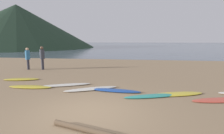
# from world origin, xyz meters

# --- Properties ---
(ground_plane) EXTENTS (120.00, 120.00, 0.20)m
(ground_plane) POSITION_xyz_m (0.00, 10.00, -0.10)
(ground_plane) COLOR #997C5B
(ground_plane) RESTS_ON ground
(ocean_water) EXTENTS (140.00, 100.00, 0.01)m
(ocean_water) POSITION_xyz_m (0.00, 65.68, 0.00)
(ocean_water) COLOR slate
(ocean_water) RESTS_ON ground
(headland_hill) EXTENTS (41.65, 41.65, 11.59)m
(headland_hill) POSITION_xyz_m (-31.32, 41.68, 5.79)
(headland_hill) COLOR #1E3323
(headland_hill) RESTS_ON ground
(surfboard_1) EXTENTS (2.10, 1.00, 0.09)m
(surfboard_1) POSITION_xyz_m (-5.13, 4.15, 0.04)
(surfboard_1) COLOR yellow
(surfboard_1) RESTS_ON ground
(surfboard_2) EXTENTS (2.20, 0.66, 0.08)m
(surfboard_2) POSITION_xyz_m (-3.64, 2.64, 0.04)
(surfboard_2) COLOR yellow
(surfboard_2) RESTS_ON ground
(surfboard_3) EXTENTS (2.56, 1.42, 0.09)m
(surfboard_3) POSITION_xyz_m (-2.05, 3.23, 0.04)
(surfboard_3) COLOR silver
(surfboard_3) RESTS_ON ground
(surfboard_4) EXTENTS (2.51, 1.64, 0.08)m
(surfboard_4) POSITION_xyz_m (-0.57, 2.69, 0.04)
(surfboard_4) COLOR silver
(surfboard_4) RESTS_ON ground
(surfboard_5) EXTENTS (2.39, 0.71, 0.10)m
(surfboard_5) POSITION_xyz_m (0.61, 2.57, 0.05)
(surfboard_5) COLOR #1E479E
(surfboard_5) RESTS_ON ground
(surfboard_6) EXTENTS (2.65, 1.34, 0.07)m
(surfboard_6) POSITION_xyz_m (2.32, 2.05, 0.04)
(surfboard_6) COLOR teal
(surfboard_6) RESTS_ON ground
(surfboard_7) EXTENTS (2.41, 1.27, 0.07)m
(surfboard_7) POSITION_xyz_m (3.32, 2.45, 0.03)
(surfboard_7) COLOR yellow
(surfboard_7) RESTS_ON ground
(surfboard_8) EXTENTS (2.60, 1.20, 0.06)m
(surfboard_8) POSITION_xyz_m (4.92, 1.90, 0.03)
(surfboard_8) COLOR #D84C38
(surfboard_8) RESTS_ON ground
(person_0) EXTENTS (0.37, 0.37, 1.81)m
(person_0) POSITION_xyz_m (-5.75, 7.76, 1.07)
(person_0) COLOR #2D2D38
(person_0) RESTS_ON ground
(person_1) EXTENTS (0.35, 0.35, 1.71)m
(person_1) POSITION_xyz_m (-6.89, 7.64, 1.01)
(person_1) COLOR #2D2D38
(person_1) RESTS_ON ground
(driftwood_log) EXTENTS (2.28, 0.82, 0.14)m
(driftwood_log) POSITION_xyz_m (0.46, -1.25, 0.07)
(driftwood_log) COLOR brown
(driftwood_log) RESTS_ON ground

